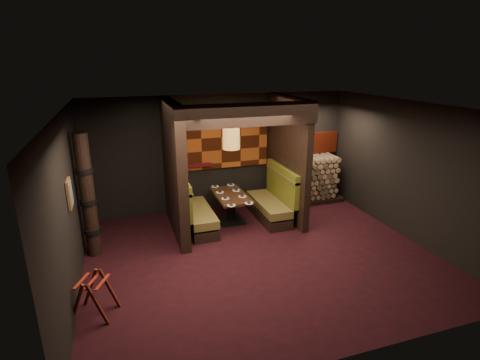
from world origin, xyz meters
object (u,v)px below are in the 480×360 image
at_px(booth_bench_left, 194,212).
at_px(dining_table, 231,204).
at_px(booth_bench_right, 273,202).
at_px(pendant_lamp, 231,139).
at_px(totem_column, 88,197).
at_px(luggage_rack, 94,294).
at_px(firewood_stack, 310,179).

xyz_separation_m(booth_bench_left, dining_table, (0.89, 0.09, 0.04)).
height_order(booth_bench_right, pendant_lamp, pendant_lamp).
distance_m(booth_bench_right, totem_column, 4.10).
xyz_separation_m(booth_bench_left, pendant_lamp, (0.89, 0.04, 1.58)).
xyz_separation_m(booth_bench_left, luggage_rack, (-2.01, -2.48, -0.06)).
bearing_deg(pendant_lamp, firewood_stack, 15.71).
height_order(booth_bench_left, pendant_lamp, pendant_lamp).
bearing_deg(booth_bench_right, dining_table, 175.10).
distance_m(booth_bench_left, firewood_stack, 3.33).
bearing_deg(dining_table, firewood_stack, 14.58).
xyz_separation_m(luggage_rack, firewood_stack, (5.26, 3.18, 0.27)).
bearing_deg(pendant_lamp, booth_bench_left, -177.66).
distance_m(booth_bench_right, pendant_lamp, 1.87).
bearing_deg(pendant_lamp, booth_bench_right, -2.06).
relative_size(pendant_lamp, firewood_stack, 0.63).
distance_m(booth_bench_right, dining_table, 1.01).
xyz_separation_m(pendant_lamp, totem_column, (-2.98, -0.59, -0.79)).
bearing_deg(booth_bench_left, luggage_rack, -129.01).
height_order(luggage_rack, firewood_stack, firewood_stack).
bearing_deg(booth_bench_right, firewood_stack, 27.35).
bearing_deg(totem_column, pendant_lamp, 11.15).
bearing_deg(firewood_stack, booth_bench_left, -167.83).
xyz_separation_m(booth_bench_right, luggage_rack, (-3.90, -2.48, -0.06)).
bearing_deg(booth_bench_left, dining_table, 5.55).
distance_m(booth_bench_right, luggage_rack, 4.62).
xyz_separation_m(dining_table, totem_column, (-2.98, -0.64, 0.75)).
bearing_deg(luggage_rack, firewood_stack, 31.17).
height_order(booth_bench_left, luggage_rack, booth_bench_left).
relative_size(luggage_rack, totem_column, 0.31).
bearing_deg(firewood_stack, booth_bench_right, -152.65).
xyz_separation_m(booth_bench_left, firewood_stack, (3.25, 0.70, 0.21)).
xyz_separation_m(booth_bench_left, booth_bench_right, (1.89, 0.00, 0.00)).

